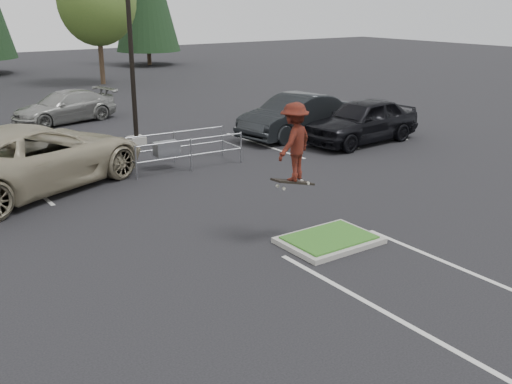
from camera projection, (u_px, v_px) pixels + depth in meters
ground at (329, 243)px, 14.04m from camera, size 120.00×120.00×0.00m
grass_median at (329, 240)px, 14.02m from camera, size 2.20×1.60×0.16m
stall_lines at (162, 189)px, 18.01m from camera, size 22.62×17.60×0.01m
light_pole at (129, 25)px, 22.30m from camera, size 0.70×0.60×10.12m
decid_c at (97, 3)px, 39.01m from camera, size 5.12×5.12×8.38m
cart_corral at (170, 148)px, 20.09m from camera, size 3.97×1.61×1.10m
skateboarder at (294, 142)px, 13.51m from camera, size 1.32×1.06×2.01m
car_l_tan at (31, 158)px, 17.69m from camera, size 7.81×5.80×1.97m
car_r_charc at (294, 116)px, 24.78m from camera, size 5.51×2.76×1.73m
car_r_black at (362, 121)px, 23.69m from camera, size 5.30×2.44×1.76m
car_far_silver at (66, 107)px, 27.71m from camera, size 5.26×3.09×1.43m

